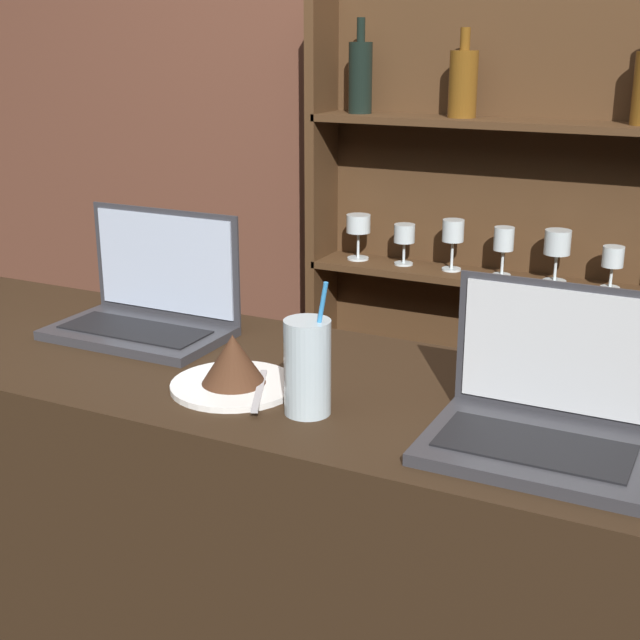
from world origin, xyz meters
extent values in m
cube|color=black|center=(0.00, 0.27, 0.52)|extent=(2.09, 0.53, 1.05)
cube|color=brown|center=(0.00, 1.53, 1.35)|extent=(7.00, 0.06, 2.70)
cube|color=#472D19|center=(-0.45, 1.41, 0.86)|extent=(0.03, 0.18, 1.72)
cube|color=#472D19|center=(0.10, 1.49, 0.86)|extent=(1.15, 0.02, 1.72)
cube|color=#472D19|center=(0.10, 1.41, 0.52)|extent=(1.11, 0.18, 0.02)
cube|color=#472D19|center=(0.10, 1.41, 0.95)|extent=(1.11, 0.18, 0.02)
cube|color=#472D19|center=(0.10, 1.41, 1.38)|extent=(1.11, 0.18, 0.02)
cylinder|color=silver|center=(-0.34, 1.41, 0.96)|extent=(0.06, 0.06, 0.01)
cylinder|color=silver|center=(-0.34, 1.41, 1.00)|extent=(0.01, 0.01, 0.08)
cylinder|color=silver|center=(-0.34, 1.41, 1.07)|extent=(0.07, 0.07, 0.05)
cylinder|color=silver|center=(-0.19, 1.41, 0.96)|extent=(0.06, 0.06, 0.01)
cylinder|color=silver|center=(-0.19, 1.41, 0.99)|extent=(0.01, 0.01, 0.06)
cylinder|color=silver|center=(-0.19, 1.41, 1.05)|extent=(0.06, 0.06, 0.05)
cylinder|color=silver|center=(-0.04, 1.41, 0.96)|extent=(0.06, 0.06, 0.01)
cylinder|color=silver|center=(-0.04, 1.41, 1.00)|extent=(0.01, 0.01, 0.08)
cylinder|color=silver|center=(-0.04, 1.41, 1.07)|extent=(0.06, 0.06, 0.06)
cylinder|color=silver|center=(0.10, 1.41, 0.96)|extent=(0.05, 0.05, 0.01)
cylinder|color=silver|center=(0.10, 1.41, 1.00)|extent=(0.01, 0.01, 0.07)
cylinder|color=silver|center=(0.10, 1.41, 1.06)|extent=(0.06, 0.06, 0.06)
cylinder|color=silver|center=(0.25, 1.41, 0.96)|extent=(0.06, 0.06, 0.01)
cylinder|color=silver|center=(0.25, 1.41, 1.00)|extent=(0.01, 0.01, 0.07)
cylinder|color=silver|center=(0.25, 1.41, 1.07)|extent=(0.07, 0.07, 0.07)
cylinder|color=silver|center=(0.40, 1.41, 0.96)|extent=(0.05, 0.05, 0.01)
cylinder|color=silver|center=(0.40, 1.41, 0.99)|extent=(0.01, 0.01, 0.06)
cylinder|color=silver|center=(0.40, 1.41, 1.04)|extent=(0.06, 0.06, 0.05)
cylinder|color=black|center=(-0.34, 1.41, 1.48)|extent=(0.07, 0.07, 0.20)
cylinder|color=black|center=(-0.34, 1.41, 1.61)|extent=(0.02, 0.02, 0.07)
cylinder|color=brown|center=(-0.03, 1.41, 1.47)|extent=(0.08, 0.08, 0.18)
cylinder|color=brown|center=(-0.03, 1.41, 1.59)|extent=(0.03, 0.03, 0.06)
cube|color=#333338|center=(-0.31, 0.32, 1.06)|extent=(0.34, 0.20, 0.02)
cube|color=black|center=(-0.31, 0.31, 1.07)|extent=(0.29, 0.11, 0.00)
cube|color=#333338|center=(-0.31, 0.42, 1.17)|extent=(0.34, 0.00, 0.22)
cube|color=silver|center=(-0.31, 0.41, 1.17)|extent=(0.31, 0.01, 0.19)
cube|color=#333338|center=(0.49, 0.16, 1.06)|extent=(0.31, 0.22, 0.02)
cube|color=black|center=(0.49, 0.15, 1.07)|extent=(0.26, 0.12, 0.00)
cube|color=#333338|center=(0.49, 0.27, 1.17)|extent=(0.31, 0.00, 0.20)
cube|color=silver|center=(0.49, 0.26, 1.17)|extent=(0.28, 0.01, 0.18)
cylinder|color=white|center=(-0.01, 0.18, 1.05)|extent=(0.21, 0.21, 0.01)
cone|color=#422616|center=(-0.01, 0.18, 1.10)|extent=(0.11, 0.11, 0.08)
cube|color=#B7B7BC|center=(0.05, 0.16, 1.06)|extent=(0.08, 0.16, 0.00)
cylinder|color=silver|center=(0.14, 0.15, 1.12)|extent=(0.07, 0.07, 0.15)
cylinder|color=#338CD8|center=(0.16, 0.15, 1.15)|extent=(0.04, 0.01, 0.21)
camera|label=1|loc=(0.72, -0.98, 1.60)|focal=50.00mm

